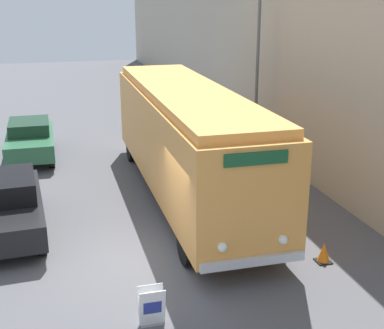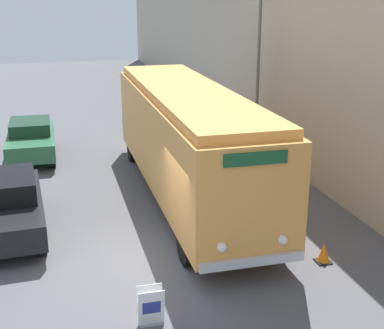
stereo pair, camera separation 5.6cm
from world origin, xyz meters
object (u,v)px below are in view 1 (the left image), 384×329
(streetlamp, at_px, (258,40))
(parked_car_mid, at_px, (30,139))
(vintage_bus, at_px, (187,137))
(parked_car_near, at_px, (8,205))
(sign_board, at_px, (152,307))
(traffic_cone, at_px, (324,253))

(streetlamp, xyz_separation_m, parked_car_mid, (-8.48, 2.30, -3.77))
(vintage_bus, bearing_deg, parked_car_near, -165.56)
(vintage_bus, bearing_deg, streetlamp, 43.16)
(sign_board, xyz_separation_m, traffic_cone, (4.49, 1.43, -0.14))
(parked_car_near, xyz_separation_m, traffic_cone, (7.40, -3.70, -0.56))
(sign_board, bearing_deg, vintage_bus, 69.72)
(vintage_bus, distance_m, parked_car_mid, 7.58)
(streetlamp, bearing_deg, parked_car_near, -151.95)
(traffic_cone, bearing_deg, vintage_bus, 112.43)
(streetlamp, height_order, traffic_cone, streetlamp)
(streetlamp, bearing_deg, sign_board, -121.31)
(sign_board, relative_size, streetlamp, 0.11)
(vintage_bus, relative_size, sign_board, 14.32)
(parked_car_mid, bearing_deg, streetlamp, -15.12)
(parked_car_near, bearing_deg, streetlamp, 24.82)
(streetlamp, xyz_separation_m, traffic_cone, (-1.51, -8.45, -4.29))
(streetlamp, distance_m, parked_car_near, 10.76)
(parked_car_mid, bearing_deg, vintage_bus, -49.33)
(sign_board, bearing_deg, parked_car_near, 119.53)
(sign_board, height_order, parked_car_near, parked_car_near)
(parked_car_mid, distance_m, traffic_cone, 12.82)
(sign_board, height_order, traffic_cone, sign_board)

